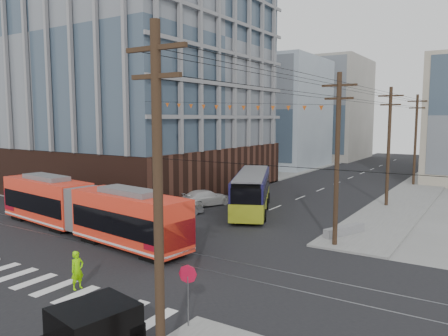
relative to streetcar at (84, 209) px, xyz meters
The scene contains 14 objects.
ground 8.80m from the streetcar, 30.96° to the right, with size 160.00×160.00×0.00m, color slate.
office_building 26.72m from the streetcar, 128.20° to the left, with size 30.00×25.00×28.60m, color #381E16.
bg_bldg_nw_near 49.06m from the streetcar, 101.43° to the left, with size 18.00×16.00×18.00m, color #8C99A5.
bg_bldg_nw_far 68.38m from the streetcar, 95.59° to the left, with size 16.00×18.00×20.00m, color gray.
utility_pole_near 19.35m from the streetcar, 33.29° to the right, with size 0.30×0.30×11.00m, color black.
utility_pole_far 54.09m from the streetcar, 72.88° to the left, with size 0.30×0.30×11.00m, color black.
streetcar is the anchor object (origin of this frame).
city_bus 14.70m from the streetcar, 65.32° to the left, with size 2.68×12.36×3.50m, color #15123C, non-canonical shape.
parked_car_silver 8.49m from the streetcar, 76.16° to the left, with size 1.44×4.12×1.36m, color #B0B3BE.
parked_car_white 13.05m from the streetcar, 83.66° to the left, with size 2.11×5.19×1.51m, color silver.
parked_car_grey 21.23m from the streetcar, 86.01° to the left, with size 2.33×5.06×1.41m, color #484A54.
pedestrian 10.33m from the streetcar, 41.98° to the right, with size 0.68×0.45×1.87m, color #83E702.
stop_sign 16.32m from the streetcar, 26.55° to the right, with size 0.74×0.74×2.43m, color #AF0E2B, non-canonical shape.
jersey_barrier 18.27m from the streetcar, 30.54° to the left, with size 0.83×3.69×0.74m, color gray.
Camera 1 is at (17.01, -15.80, 8.20)m, focal length 35.00 mm.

